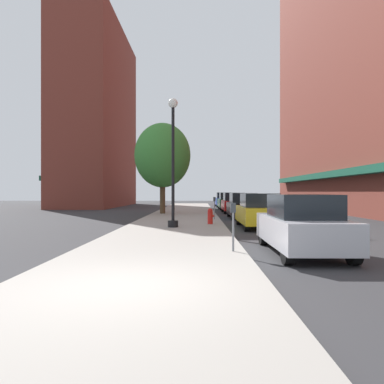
{
  "coord_description": "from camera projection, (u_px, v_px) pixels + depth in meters",
  "views": [
    {
      "loc": [
        1.11,
        -6.16,
        1.74
      ],
      "look_at": [
        0.7,
        16.65,
        1.72
      ],
      "focal_mm": 33.64,
      "sensor_mm": 36.0,
      "label": 1
    }
  ],
  "objects": [
    {
      "name": "car_green",
      "position": [
        228.0,
        201.0,
        35.36
      ],
      "size": [
        1.8,
        4.3,
        1.66
      ],
      "rotation": [
        0.0,
        0.0,
        -0.03
      ],
      "color": "black",
      "rests_on": "ground"
    },
    {
      "name": "ground_plane",
      "position": [
        242.0,
        218.0,
        24.11
      ],
      "size": [
        90.0,
        90.0,
        0.0
      ],
      "primitive_type": "plane",
      "color": "#2D2D30"
    },
    {
      "name": "car_yellow",
      "position": [
        259.0,
        211.0,
        17.24
      ],
      "size": [
        1.8,
        4.3,
        1.66
      ],
      "rotation": [
        0.0,
        0.0,
        -0.04
      ],
      "color": "black",
      "rests_on": "ground"
    },
    {
      "name": "car_silver",
      "position": [
        302.0,
        225.0,
        10.07
      ],
      "size": [
        1.8,
        4.3,
        1.66
      ],
      "rotation": [
        0.0,
        0.0,
        -0.03
      ],
      "color": "black",
      "rests_on": "ground"
    },
    {
      "name": "building_right_brick",
      "position": [
        377.0,
        25.0,
        27.9
      ],
      "size": [
        6.8,
        40.0,
        29.47
      ],
      "color": "brown",
      "rests_on": "ground"
    },
    {
      "name": "parking_meter_far",
      "position": [
        233.0,
        221.0,
        9.76
      ],
      "size": [
        0.14,
        0.09,
        1.31
      ],
      "color": "slate",
      "rests_on": "sidewalk_slab"
    },
    {
      "name": "building_far_background",
      "position": [
        98.0,
        118.0,
        43.36
      ],
      "size": [
        6.8,
        18.0,
        21.33
      ],
      "color": "brown",
      "rests_on": "ground"
    },
    {
      "name": "sidewalk_slab",
      "position": [
        183.0,
        216.0,
        25.18
      ],
      "size": [
        4.8,
        50.0,
        0.12
      ],
      "primitive_type": "cube",
      "color": "gray",
      "rests_on": "ground"
    },
    {
      "name": "car_black",
      "position": [
        243.0,
        206.0,
        23.44
      ],
      "size": [
        1.8,
        4.3,
        1.66
      ],
      "rotation": [
        0.0,
        0.0,
        0.04
      ],
      "color": "black",
      "rests_on": "ground"
    },
    {
      "name": "fire_hydrant",
      "position": [
        210.0,
        216.0,
        18.03
      ],
      "size": [
        0.33,
        0.26,
        0.79
      ],
      "color": "red",
      "rests_on": "sidewalk_slab"
    },
    {
      "name": "car_red",
      "position": [
        233.0,
        203.0,
        29.63
      ],
      "size": [
        1.8,
        4.3,
        1.66
      ],
      "rotation": [
        0.0,
        0.0,
        0.02
      ],
      "color": "black",
      "rests_on": "ground"
    },
    {
      "name": "lamppost",
      "position": [
        173.0,
        160.0,
        16.43
      ],
      "size": [
        0.48,
        0.48,
        5.9
      ],
      "color": "black",
      "rests_on": "sidewalk_slab"
    },
    {
      "name": "parking_meter_near",
      "position": [
        214.0,
        205.0,
        21.15
      ],
      "size": [
        0.14,
        0.09,
        1.31
      ],
      "color": "slate",
      "rests_on": "sidewalk_slab"
    },
    {
      "name": "tree_near",
      "position": [
        163.0,
        156.0,
        26.77
      ],
      "size": [
        4.17,
        4.17,
        6.73
      ],
      "color": "#4C3823",
      "rests_on": "sidewalk_slab"
    },
    {
      "name": "car_blue",
      "position": [
        223.0,
        200.0,
        41.42
      ],
      "size": [
        1.8,
        4.3,
        1.66
      ],
      "rotation": [
        0.0,
        0.0,
        -0.04
      ],
      "color": "black",
      "rests_on": "ground"
    }
  ]
}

